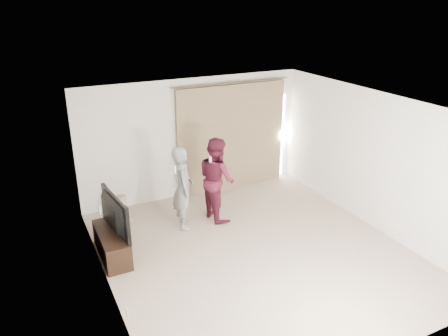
{
  "coord_description": "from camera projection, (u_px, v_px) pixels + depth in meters",
  "views": [
    {
      "loc": [
        -3.38,
        -5.64,
        4.2
      ],
      "look_at": [
        -0.02,
        1.2,
        1.16
      ],
      "focal_mm": 35.0,
      "sensor_mm": 36.0,
      "label": 1
    }
  ],
  "objects": [
    {
      "name": "floor",
      "position": [
        255.0,
        252.0,
        7.64
      ],
      "size": [
        5.5,
        5.5,
        0.0
      ],
      "primitive_type": "plane",
      "color": "tan",
      "rests_on": "ground"
    },
    {
      "name": "wall_back",
      "position": [
        193.0,
        138.0,
        9.45
      ],
      "size": [
        5.0,
        0.04,
        2.6
      ],
      "primitive_type": "cube",
      "color": "white",
      "rests_on": "ground"
    },
    {
      "name": "wall_left",
      "position": [
        104.0,
        216.0,
        6.14
      ],
      "size": [
        0.04,
        5.5,
        2.6
      ],
      "color": "white",
      "rests_on": "ground"
    },
    {
      "name": "ceiling",
      "position": [
        260.0,
        106.0,
        6.68
      ],
      "size": [
        5.0,
        5.5,
        0.01
      ],
      "primitive_type": "cube",
      "color": "white",
      "rests_on": "wall_back"
    },
    {
      "name": "curtain",
      "position": [
        232.0,
        137.0,
        9.8
      ],
      "size": [
        2.8,
        0.11,
        2.46
      ],
      "color": "#8C7256",
      "rests_on": "ground"
    },
    {
      "name": "tv_console",
      "position": [
        112.0,
        244.0,
        7.44
      ],
      "size": [
        0.41,
        1.19,
        0.46
      ],
      "primitive_type": "cube",
      "color": "black",
      "rests_on": "ground"
    },
    {
      "name": "tv",
      "position": [
        109.0,
        215.0,
        7.23
      ],
      "size": [
        0.29,
        1.18,
        0.67
      ],
      "primitive_type": "imported",
      "rotation": [
        0.0,
        0.0,
        1.69
      ],
      "color": "black",
      "rests_on": "tv_console"
    },
    {
      "name": "scratching_post",
      "position": [
        122.0,
        210.0,
        8.67
      ],
      "size": [
        0.39,
        0.39,
        0.52
      ],
      "color": "tan",
      "rests_on": "ground"
    },
    {
      "name": "person_man",
      "position": [
        183.0,
        188.0,
        8.2
      ],
      "size": [
        0.53,
        0.68,
        1.63
      ],
      "color": "slate",
      "rests_on": "ground"
    },
    {
      "name": "person_woman",
      "position": [
        217.0,
        179.0,
        8.55
      ],
      "size": [
        0.69,
        0.86,
        1.68
      ],
      "color": "#4F1525",
      "rests_on": "ground"
    }
  ]
}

